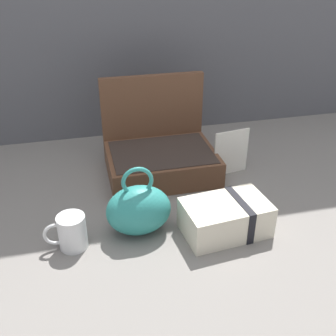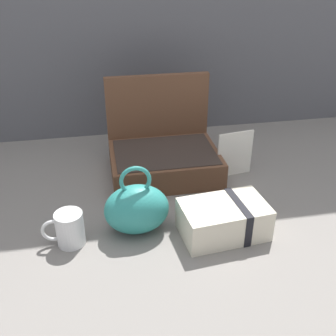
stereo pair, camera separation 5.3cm
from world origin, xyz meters
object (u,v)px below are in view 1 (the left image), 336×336
Objects in this scene: cream_toiletry_bag at (226,217)px; info_card_left at (231,152)px; open_suitcase at (159,152)px; teal_pouch_handbag at (139,210)px; coffee_mug at (71,232)px.

info_card_left is (0.13, 0.30, 0.03)m from cream_toiletry_bag.
open_suitcase reaches higher than cream_toiletry_bag.
open_suitcase is 0.39m from cream_toiletry_bag.
teal_pouch_handbag is (-0.13, -0.32, 0.00)m from open_suitcase.
teal_pouch_handbag is 0.84× the size of cream_toiletry_bag.
teal_pouch_handbag is at bearing -111.79° from open_suitcase.
info_card_left reaches higher than cream_toiletry_bag.
coffee_mug is 0.61m from info_card_left.
open_suitcase is 0.34m from teal_pouch_handbag.
info_card_left is (0.54, 0.27, 0.03)m from coffee_mug.
open_suitcase is 0.46m from coffee_mug.
teal_pouch_handbag is 0.24m from cream_toiletry_bag.
open_suitcase is at bearing 47.84° from coffee_mug.
open_suitcase is 0.24m from info_card_left.
teal_pouch_handbag is 0.44m from info_card_left.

